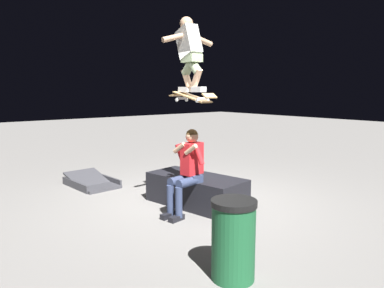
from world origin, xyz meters
TOP-DOWN VIEW (x-y plane):
  - ground_plane at (0.00, 0.00)m, footprint 40.00×40.00m
  - ledge_box_main at (-0.16, 0.08)m, footprint 1.80×1.01m
  - person_sitting_on_ledge at (-0.43, 0.48)m, footprint 0.60×0.78m
  - skateboard at (-0.47, 0.43)m, footprint 1.03×0.30m
  - skater_airborne at (-0.41, 0.43)m, footprint 0.63×0.89m
  - kicker_ramp at (2.17, 0.92)m, footprint 1.23×0.81m
  - trash_bin at (-2.29, 1.38)m, footprint 0.47×0.47m

SIDE VIEW (x-z plane):
  - ground_plane at x=0.00m, z-range 0.00..0.00m
  - kicker_ramp at x=2.17m, z-range -0.11..0.22m
  - ledge_box_main at x=-0.16m, z-range 0.00..0.51m
  - trash_bin at x=-2.29m, z-range 0.00..0.84m
  - person_sitting_on_ledge at x=-0.43m, z-range 0.08..1.42m
  - skateboard at x=-0.47m, z-range 1.75..1.92m
  - skater_airborne at x=-0.41m, z-range 1.96..3.08m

